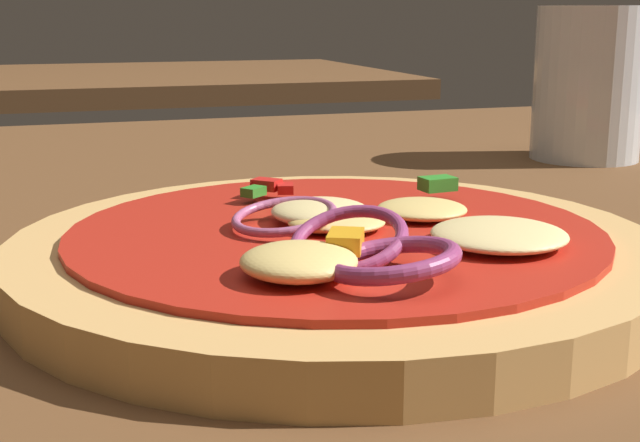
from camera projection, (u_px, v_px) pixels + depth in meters
The scene contains 4 objects.
dining_table at pixel (177, 303), 0.38m from camera, with size 1.38×1.04×0.03m.
pizza at pixel (338, 253), 0.36m from camera, with size 0.26×0.26×0.04m.
beer_glass at pixel (588, 93), 0.64m from camera, with size 0.08×0.08×0.11m.
background_table at pixel (151, 81), 1.57m from camera, with size 0.84×0.62×0.03m.
Camera 1 is at (-0.05, -0.36, 0.14)m, focal length 49.20 mm.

